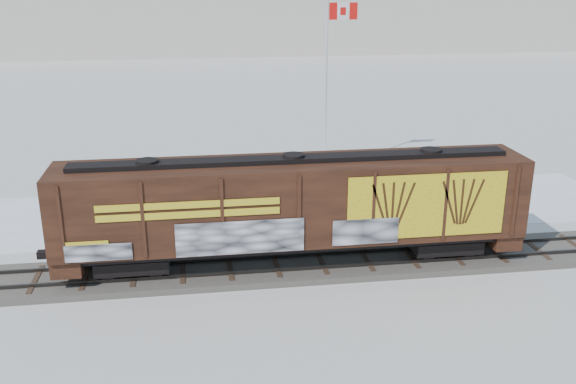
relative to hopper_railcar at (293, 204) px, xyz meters
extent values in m
plane|color=white|center=(-0.75, 0.01, -3.03)|extent=(500.00, 500.00, 0.00)
cube|color=#59544C|center=(-0.75, 0.01, -2.89)|extent=(50.00, 3.40, 0.28)
cube|color=#33302D|center=(-0.75, -0.71, -2.67)|extent=(50.00, 0.10, 0.15)
cube|color=#33302D|center=(-0.75, 0.73, -2.67)|extent=(50.00, 0.10, 0.15)
cube|color=white|center=(-0.75, 7.51, -3.01)|extent=(40.00, 8.00, 0.03)
cube|color=white|center=(-0.75, 95.01, 2.97)|extent=(360.00, 40.00, 12.00)
cube|color=black|center=(-6.78, 0.01, -2.15)|extent=(3.00, 2.00, 0.90)
cube|color=black|center=(6.76, 0.01, -2.15)|extent=(3.00, 2.00, 0.90)
cylinder|color=black|center=(-7.73, -0.77, -2.15)|extent=(0.90, 0.12, 0.90)
cube|color=black|center=(-0.01, 0.01, -1.62)|extent=(19.68, 2.40, 0.25)
cube|color=#401E11|center=(-0.01, 0.01, 0.18)|extent=(19.68, 3.00, 3.36)
cube|color=black|center=(-0.01, 0.01, 1.96)|extent=(18.10, 0.90, 0.20)
cube|color=yellow|center=(5.31, -1.53, 0.18)|extent=(6.69, 0.03, 2.72)
cube|color=gold|center=(-4.33, -1.53, 0.53)|extent=(7.08, 0.02, 0.70)
cube|color=silver|center=(-2.37, -1.54, -0.75)|extent=(5.12, 0.03, 1.40)
cylinder|color=silver|center=(4.21, 14.03, -2.93)|extent=(0.90, 0.90, 0.20)
cylinder|color=silver|center=(4.21, 14.03, 2.37)|extent=(0.14, 0.14, 10.79)
cube|color=red|center=(4.56, 14.03, 7.06)|extent=(0.50, 0.07, 1.00)
cube|color=white|center=(5.16, 14.03, 7.06)|extent=(0.70, 0.09, 1.00)
cube|color=red|center=(5.81, 14.03, 7.06)|extent=(0.50, 0.07, 1.00)
imported|color=#9D9FA4|center=(-7.49, 7.09, -2.18)|extent=(5.19, 3.59, 1.64)
imported|color=silver|center=(2.14, 5.97, -2.21)|extent=(5.03, 2.96, 1.57)
imported|color=black|center=(3.43, 6.11, -2.29)|extent=(5.08, 2.57, 1.41)
camera|label=1|loc=(-3.90, -25.07, 9.16)|focal=40.00mm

